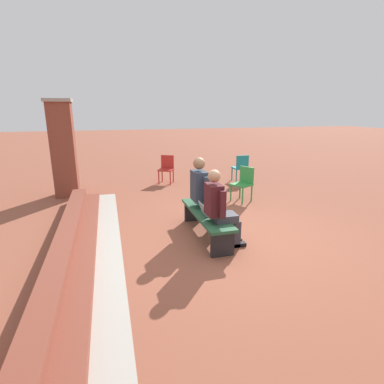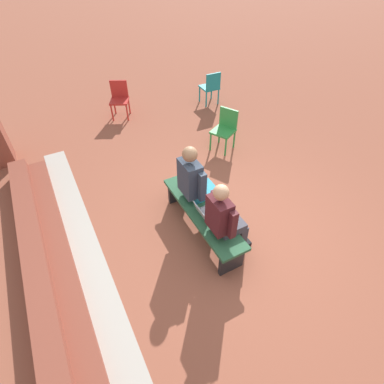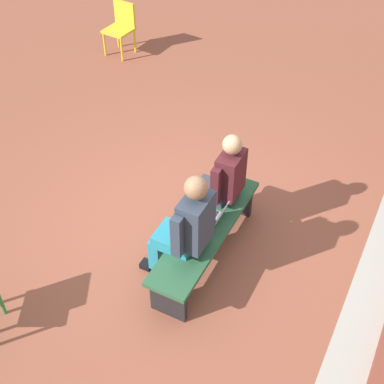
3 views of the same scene
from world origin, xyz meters
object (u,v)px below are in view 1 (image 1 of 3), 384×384
person_student (220,206)px  plastic_chair_near_bench_left (167,167)px  laptop (208,211)px  plastic_chair_mid_courtyard (244,182)px  person_adult (205,192)px  plastic_chair_by_pillar (241,166)px  bench (206,217)px

person_student → plastic_chair_near_bench_left: person_student is taller
laptop → plastic_chair_near_bench_left: (4.30, -0.12, -0.02)m
laptop → plastic_chair_mid_courtyard: plastic_chair_mid_courtyard is taller
plastic_chair_mid_courtyard → plastic_chair_near_bench_left: bearing=31.5°
person_adult → plastic_chair_near_bench_left: (3.88, -0.04, -0.25)m
plastic_chair_by_pillar → plastic_chair_mid_courtyard: same height
bench → plastic_chair_mid_courtyard: bearing=-40.9°
plastic_chair_mid_courtyard → plastic_chair_by_pillar: bearing=-22.7°
plastic_chair_near_bench_left → person_adult: bearing=179.4°
person_student → plastic_chair_near_bench_left: bearing=-0.5°
person_student → person_adult: person_adult is taller
plastic_chair_by_pillar → plastic_chair_mid_courtyard: bearing=157.3°
laptop → bench: bearing=-6.2°
plastic_chair_near_bench_left → plastic_chair_mid_courtyard: 2.79m
person_student → plastic_chair_mid_courtyard: size_ratio=1.55×
bench → person_adult: 0.49m
laptop → person_adult: bearing=-10.9°
bench → person_adult: size_ratio=1.31×
plastic_chair_by_pillar → plastic_chair_mid_courtyard: 2.05m
bench → plastic_chair_mid_courtyard: (1.81, -1.57, 0.13)m
laptop → plastic_chair_by_pillar: plastic_chair_by_pillar is taller
bench → plastic_chair_near_bench_left: (4.19, -0.11, 0.13)m
bench → person_student: size_ratio=1.38×
bench → laptop: laptop is taller
laptop → plastic_chair_by_pillar: 4.49m
person_adult → plastic_chair_mid_courtyard: bearing=-45.0°
plastic_chair_near_bench_left → plastic_chair_by_pillar: bearing=-102.1°
person_student → person_adult: bearing=-0.3°
plastic_chair_near_bench_left → plastic_chair_mid_courtyard: size_ratio=1.00×
person_adult → plastic_chair_by_pillar: bearing=-34.0°
person_adult → bench: bearing=167.5°
person_adult → plastic_chair_mid_courtyard: (1.50, -1.50, -0.25)m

